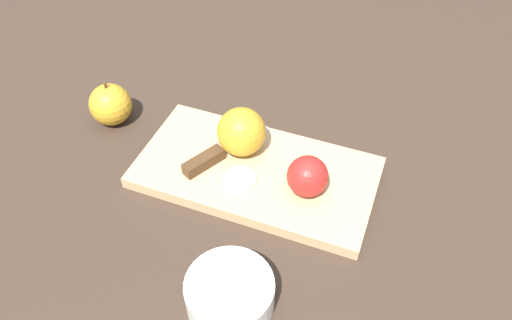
{
  "coord_description": "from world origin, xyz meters",
  "views": [
    {
      "loc": [
        -0.24,
        0.53,
        0.64
      ],
      "look_at": [
        0.0,
        0.0,
        0.04
      ],
      "focal_mm": 35.0,
      "sensor_mm": 36.0,
      "label": 1
    }
  ],
  "objects_px": {
    "apple_whole": "(111,105)",
    "apple_half_right": "(241,132)",
    "apple_half_left": "(308,176)",
    "bowl": "(230,293)",
    "knife": "(208,159)"
  },
  "relations": [
    {
      "from": "apple_half_left",
      "to": "apple_whole",
      "type": "distance_m",
      "value": 0.41
    },
    {
      "from": "apple_half_right",
      "to": "apple_whole",
      "type": "distance_m",
      "value": 0.27
    },
    {
      "from": "apple_half_right",
      "to": "knife",
      "type": "distance_m",
      "value": 0.07
    },
    {
      "from": "apple_half_right",
      "to": "apple_whole",
      "type": "relative_size",
      "value": 0.93
    },
    {
      "from": "bowl",
      "to": "apple_half_right",
      "type": "bearing_deg",
      "value": -67.67
    },
    {
      "from": "apple_half_left",
      "to": "apple_half_right",
      "type": "height_order",
      "value": "apple_half_right"
    },
    {
      "from": "apple_half_right",
      "to": "apple_whole",
      "type": "bearing_deg",
      "value": 53.7
    },
    {
      "from": "apple_whole",
      "to": "apple_half_right",
      "type": "bearing_deg",
      "value": -177.7
    },
    {
      "from": "apple_half_right",
      "to": "knife",
      "type": "relative_size",
      "value": 0.48
    },
    {
      "from": "apple_whole",
      "to": "bowl",
      "type": "relative_size",
      "value": 0.75
    },
    {
      "from": "apple_half_left",
      "to": "knife",
      "type": "relative_size",
      "value": 0.38
    },
    {
      "from": "apple_half_left",
      "to": "knife",
      "type": "bearing_deg",
      "value": -103.84
    },
    {
      "from": "apple_half_left",
      "to": "apple_half_right",
      "type": "bearing_deg",
      "value": -125.02
    },
    {
      "from": "apple_whole",
      "to": "bowl",
      "type": "height_order",
      "value": "apple_whole"
    },
    {
      "from": "apple_half_right",
      "to": "bowl",
      "type": "height_order",
      "value": "apple_half_right"
    }
  ]
}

